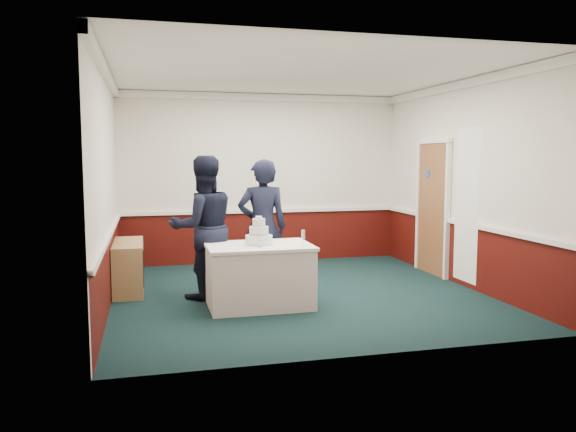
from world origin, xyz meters
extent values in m
plane|color=black|center=(0.00, 0.00, 0.00)|extent=(5.00, 5.00, 0.00)
cube|color=silver|center=(0.00, 2.48, 1.50)|extent=(5.00, 0.05, 3.00)
cube|color=silver|center=(-2.48, 0.00, 1.50)|extent=(0.05, 5.00, 3.00)
cube|color=silver|center=(2.48, 0.00, 1.50)|extent=(0.05, 5.00, 3.00)
cube|color=white|center=(0.00, 0.00, 2.98)|extent=(5.00, 5.00, 0.05)
cube|color=#410C08|center=(0.00, 2.48, 0.45)|extent=(5.00, 0.02, 0.90)
cube|color=white|center=(0.00, 2.47, 0.92)|extent=(4.98, 0.05, 0.06)
cube|color=white|center=(0.00, 2.46, 2.93)|extent=(5.00, 0.08, 0.12)
cube|color=#996336|center=(2.46, 0.80, 1.05)|extent=(0.05, 0.90, 2.10)
cube|color=#234799|center=(2.44, 0.95, 1.62)|extent=(0.01, 0.12, 0.12)
cube|color=white|center=(2.42, -0.25, 1.20)|extent=(0.02, 0.60, 2.20)
cube|color=#A88351|center=(-2.28, 0.74, 0.35)|extent=(0.40, 1.20, 0.70)
cube|color=black|center=(-2.07, 0.74, 0.40)|extent=(0.01, 1.00, 0.50)
cube|color=white|center=(-0.65, -0.49, 0.38)|extent=(1.28, 0.88, 0.76)
cube|color=white|center=(-0.65, -0.49, 0.77)|extent=(1.32, 0.92, 0.04)
cylinder|color=white|center=(-0.65, -0.49, 0.85)|extent=(0.34, 0.34, 0.12)
cylinder|color=silver|center=(-0.65, -0.49, 0.80)|extent=(0.35, 0.35, 0.03)
cylinder|color=white|center=(-0.65, -0.49, 0.97)|extent=(0.24, 0.24, 0.11)
cylinder|color=silver|center=(-0.65, -0.49, 0.92)|extent=(0.25, 0.25, 0.02)
cylinder|color=white|center=(-0.65, -0.49, 1.07)|extent=(0.16, 0.16, 0.10)
cylinder|color=silver|center=(-0.65, -0.49, 1.03)|extent=(0.17, 0.17, 0.02)
sphere|color=#EDE5C9|center=(-0.65, -0.49, 1.14)|extent=(0.03, 0.03, 0.03)
sphere|color=#EDE5C9|center=(-0.62, -0.48, 1.14)|extent=(0.03, 0.03, 0.03)
sphere|color=#EDE5C9|center=(-0.67, -0.47, 1.14)|extent=(0.03, 0.03, 0.03)
sphere|color=#EDE5C9|center=(-0.63, -0.51, 1.14)|extent=(0.03, 0.03, 0.03)
sphere|color=#EDE5C9|center=(-0.67, -0.50, 1.14)|extent=(0.03, 0.03, 0.03)
cube|color=silver|center=(-0.68, -0.69, 0.79)|extent=(0.03, 0.22, 0.00)
cylinder|color=silver|center=(-0.15, -0.77, 0.79)|extent=(0.05, 0.05, 0.01)
cylinder|color=silver|center=(-0.15, -0.77, 0.84)|extent=(0.01, 0.01, 0.09)
cylinder|color=silver|center=(-0.15, -0.77, 0.94)|extent=(0.04, 0.04, 0.11)
imported|color=black|center=(-1.28, 0.11, 0.95)|extent=(1.05, 0.89, 1.91)
imported|color=black|center=(-0.48, 0.13, 0.93)|extent=(0.71, 0.49, 1.86)
camera|label=1|loc=(-1.99, -7.36, 1.90)|focal=35.00mm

